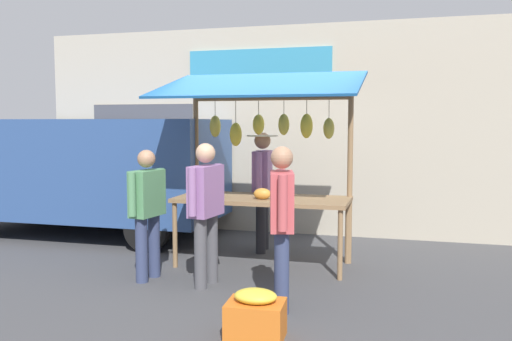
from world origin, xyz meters
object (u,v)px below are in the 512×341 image
object	(u,v)px
market_stall	(263,144)
parked_van	(77,166)
produce_crate_near	(256,316)
shopper_in_striped_shirt	(147,206)
vendor_with_sunhat	(262,181)
shopper_with_ponytail	(206,204)
shopper_in_grey_tee	(282,216)

from	to	relation	value
market_stall	parked_van	size ratio (longest dim) A/B	0.57
market_stall	produce_crate_near	size ratio (longest dim) A/B	4.92
market_stall	shopper_in_striped_shirt	distance (m)	1.66
market_stall	vendor_with_sunhat	bearing A→B (deg)	-74.45
vendor_with_sunhat	parked_van	distance (m)	3.24
shopper_with_ponytail	vendor_with_sunhat	bearing A→B (deg)	1.65
vendor_with_sunhat	produce_crate_near	distance (m)	3.25
market_stall	shopper_in_striped_shirt	bearing A→B (deg)	41.86
shopper_in_grey_tee	parked_van	distance (m)	4.80
market_stall	produce_crate_near	bearing A→B (deg)	103.46
shopper_in_grey_tee	shopper_with_ponytail	bearing A→B (deg)	47.40
shopper_in_striped_shirt	parked_van	bearing A→B (deg)	56.22
shopper_in_striped_shirt	market_stall	bearing A→B (deg)	-40.14
shopper_with_ponytail	produce_crate_near	world-z (taller)	shopper_with_ponytail
market_stall	shopper_in_striped_shirt	world-z (taller)	market_stall
market_stall	vendor_with_sunhat	size ratio (longest dim) A/B	1.48
shopper_in_striped_shirt	shopper_in_grey_tee	bearing A→B (deg)	-100.04
shopper_with_ponytail	produce_crate_near	distance (m)	1.77
market_stall	shopper_with_ponytail	xyz separation A→B (m)	(0.38, 1.04, -0.64)
vendor_with_sunhat	produce_crate_near	bearing A→B (deg)	7.69
shopper_in_striped_shirt	produce_crate_near	world-z (taller)	shopper_in_striped_shirt
parked_van	market_stall	bearing A→B (deg)	162.51
produce_crate_near	parked_van	bearing A→B (deg)	-40.47
shopper_in_striped_shirt	shopper_in_grey_tee	size ratio (longest dim) A/B	0.95
market_stall	shopper_in_grey_tee	distance (m)	1.80
market_stall	parked_van	world-z (taller)	market_stall
parked_van	produce_crate_near	xyz separation A→B (m)	(-3.98, 3.40, -0.92)
market_stall	shopper_with_ponytail	size ratio (longest dim) A/B	1.56
market_stall	shopper_with_ponytail	distance (m)	1.28
shopper_with_ponytail	parked_van	world-z (taller)	parked_van
market_stall	produce_crate_near	world-z (taller)	market_stall
vendor_with_sunhat	shopper_in_grey_tee	distance (m)	2.42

